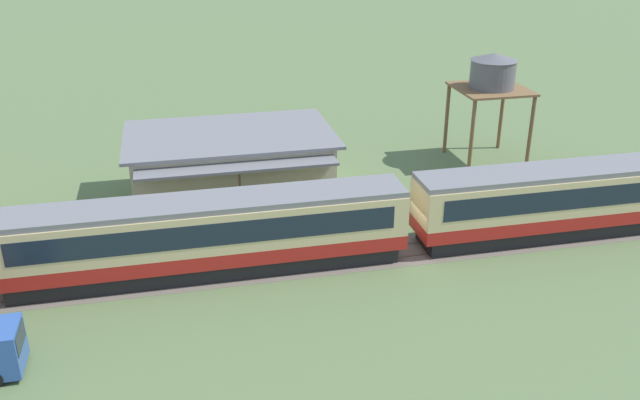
{
  "coord_description": "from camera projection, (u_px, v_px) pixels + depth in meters",
  "views": [
    {
      "loc": [
        -12.01,
        -31.98,
        18.22
      ],
      "look_at": [
        -4.43,
        1.49,
        2.95
      ],
      "focal_mm": 38.0,
      "sensor_mm": 36.0,
      "label": 1
    }
  ],
  "objects": [
    {
      "name": "passenger_train",
      "position": [
        213.0,
        232.0,
        35.29
      ],
      "size": [
        65.42,
        3.02,
        4.21
      ],
      "color": "#AD1E19",
      "rests_on": "ground_plane"
    },
    {
      "name": "water_tower",
      "position": [
        493.0,
        76.0,
        49.11
      ],
      "size": [
        5.09,
        5.09,
        8.15
      ],
      "color": "brown",
      "rests_on": "ground_plane"
    },
    {
      "name": "railway_track",
      "position": [
        133.0,
        280.0,
        35.37
      ],
      "size": [
        104.92,
        3.6,
        0.04
      ],
      "color": "#665B51",
      "rests_on": "ground_plane"
    },
    {
      "name": "station_building",
      "position": [
        231.0,
        165.0,
        44.34
      ],
      "size": [
        13.36,
        9.72,
        4.48
      ],
      "color": "beige",
      "rests_on": "ground_plane"
    },
    {
      "name": "ground_plane",
      "position": [
        402.0,
        251.0,
        38.32
      ],
      "size": [
        600.0,
        600.0,
        0.0
      ],
      "primitive_type": "plane",
      "color": "#566B42"
    }
  ]
}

